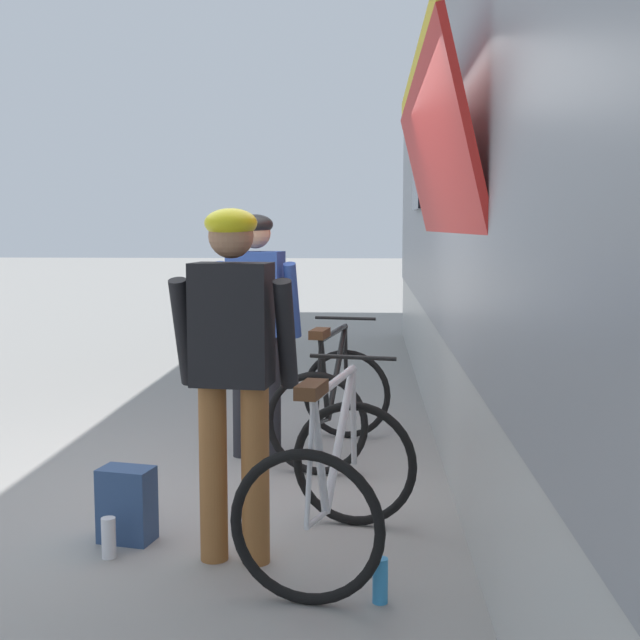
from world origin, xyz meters
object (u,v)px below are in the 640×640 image
cyclist_far_in_dark (233,354)px  water_bottle_near_the_bikes (380,580)px  water_bottle_by_the_backpack (109,538)px  bicycle_far_silver (333,483)px  cyclist_near_in_blue (256,314)px  bicycle_near_black (332,401)px  backpack_on_platform (127,504)px

cyclist_far_in_dark → water_bottle_near_the_bikes: 1.27m
water_bottle_by_the_backpack → cyclist_far_in_dark: bearing=0.5°
bicycle_far_silver → water_bottle_near_the_bikes: bicycle_far_silver is taller
cyclist_near_in_blue → bicycle_near_black: 0.85m
cyclist_near_in_blue → water_bottle_by_the_backpack: bearing=-104.8°
water_bottle_near_the_bikes → bicycle_far_silver: bearing=117.0°
cyclist_near_in_blue → cyclist_far_in_dark: (0.14, -1.89, 0.00)m
cyclist_near_in_blue → cyclist_far_in_dark: size_ratio=1.00×
cyclist_far_in_dark → water_bottle_near_the_bikes: size_ratio=8.60×
cyclist_near_in_blue → bicycle_far_silver: size_ratio=1.49×
cyclist_near_in_blue → bicycle_near_black: size_ratio=1.50×
cyclist_far_in_dark → water_bottle_by_the_backpack: cyclist_far_in_dark is taller
cyclist_near_in_blue → bicycle_far_silver: (0.63, -1.86, -0.65)m
bicycle_near_black → water_bottle_near_the_bikes: 2.44m
cyclist_far_in_dark → backpack_on_platform: 1.08m
cyclist_near_in_blue → water_bottle_by_the_backpack: cyclist_near_in_blue is taller
bicycle_near_black → backpack_on_platform: (-1.02, -1.74, -0.20)m
cyclist_far_in_dark → backpack_on_platform: bearing=159.8°
cyclist_far_in_dark → bicycle_far_silver: (0.49, 0.03, -0.65)m
cyclist_near_in_blue → water_bottle_by_the_backpack: 2.18m
backpack_on_platform → water_bottle_near_the_bikes: (1.34, -0.66, -0.10)m
bicycle_near_black → water_bottle_by_the_backpack: size_ratio=5.61×
bicycle_near_black → bicycle_far_silver: size_ratio=0.99×
backpack_on_platform → water_bottle_by_the_backpack: bearing=-85.1°
cyclist_far_in_dark → bicycle_near_black: (0.40, 1.97, -0.65)m
cyclist_far_in_dark → water_bottle_by_the_backpack: (-0.64, -0.01, -0.95)m
bicycle_near_black → water_bottle_near_the_bikes: bearing=-82.4°
water_bottle_by_the_backpack → backpack_on_platform: bearing=83.1°
cyclist_far_in_dark → water_bottle_near_the_bikes: (0.72, -0.43, -0.95)m
bicycle_far_silver → cyclist_far_in_dark: bearing=-176.9°
cyclist_far_in_dark → water_bottle_by_the_backpack: bearing=-179.5°
bicycle_far_silver → water_bottle_near_the_bikes: bearing=-63.0°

